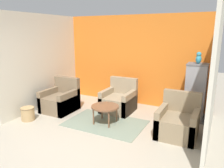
{
  "coord_description": "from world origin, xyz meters",
  "views": [
    {
      "loc": [
        2.38,
        -3.13,
        2.2
      ],
      "look_at": [
        0.0,
        1.52,
        0.94
      ],
      "focal_mm": 35.0,
      "sensor_mm": 36.0,
      "label": 1
    }
  ],
  "objects_px": {
    "armchair_right": "(178,122)",
    "birdcage": "(195,92)",
    "wicker_basket": "(28,113)",
    "armchair_left": "(60,101)",
    "potted_plant": "(172,102)",
    "coffee_table": "(105,108)",
    "parrot": "(199,58)",
    "armchair_middle": "(119,101)"
  },
  "relations": [
    {
      "from": "coffee_table",
      "to": "wicker_basket",
      "type": "distance_m",
      "value": 1.99
    },
    {
      "from": "armchair_left",
      "to": "potted_plant",
      "type": "relative_size",
      "value": 1.35
    },
    {
      "from": "wicker_basket",
      "to": "armchair_left",
      "type": "bearing_deg",
      "value": 72.77
    },
    {
      "from": "armchair_left",
      "to": "armchair_middle",
      "type": "relative_size",
      "value": 1.0
    },
    {
      "from": "coffee_table",
      "to": "potted_plant",
      "type": "relative_size",
      "value": 0.99
    },
    {
      "from": "armchair_left",
      "to": "potted_plant",
      "type": "distance_m",
      "value": 3.1
    },
    {
      "from": "parrot",
      "to": "potted_plant",
      "type": "bearing_deg",
      "value": 173.8
    },
    {
      "from": "armchair_right",
      "to": "parrot",
      "type": "height_order",
      "value": "parrot"
    },
    {
      "from": "armchair_left",
      "to": "parrot",
      "type": "height_order",
      "value": "parrot"
    },
    {
      "from": "armchair_right",
      "to": "armchair_middle",
      "type": "height_order",
      "value": "same"
    },
    {
      "from": "coffee_table",
      "to": "armchair_right",
      "type": "xyz_separation_m",
      "value": [
        1.7,
        0.17,
        -0.12
      ]
    },
    {
      "from": "birdcage",
      "to": "potted_plant",
      "type": "xyz_separation_m",
      "value": [
        -0.57,
        0.06,
        -0.37
      ]
    },
    {
      "from": "potted_plant",
      "to": "birdcage",
      "type": "bearing_deg",
      "value": -6.45
    },
    {
      "from": "coffee_table",
      "to": "birdcage",
      "type": "bearing_deg",
      "value": 34.51
    },
    {
      "from": "armchair_right",
      "to": "potted_plant",
      "type": "relative_size",
      "value": 1.35
    },
    {
      "from": "armchair_left",
      "to": "wicker_basket",
      "type": "xyz_separation_m",
      "value": [
        -0.29,
        -0.92,
        -0.11
      ]
    },
    {
      "from": "armchair_left",
      "to": "wicker_basket",
      "type": "distance_m",
      "value": 0.97
    },
    {
      "from": "armchair_middle",
      "to": "wicker_basket",
      "type": "xyz_separation_m",
      "value": [
        -1.78,
        -1.64,
        -0.11
      ]
    },
    {
      "from": "armchair_middle",
      "to": "wicker_basket",
      "type": "bearing_deg",
      "value": -137.37
    },
    {
      "from": "armchair_middle",
      "to": "potted_plant",
      "type": "xyz_separation_m",
      "value": [
        1.39,
        0.44,
        0.05
      ]
    },
    {
      "from": "coffee_table",
      "to": "armchair_right",
      "type": "bearing_deg",
      "value": 5.67
    },
    {
      "from": "potted_plant",
      "to": "wicker_basket",
      "type": "xyz_separation_m",
      "value": [
        -3.17,
        -2.07,
        -0.16
      ]
    },
    {
      "from": "parrot",
      "to": "potted_plant",
      "type": "height_order",
      "value": "parrot"
    },
    {
      "from": "coffee_table",
      "to": "potted_plant",
      "type": "bearing_deg",
      "value": 45.86
    },
    {
      "from": "armchair_right",
      "to": "birdcage",
      "type": "xyz_separation_m",
      "value": [
        0.19,
        1.13,
        0.41
      ]
    },
    {
      "from": "armchair_right",
      "to": "potted_plant",
      "type": "height_order",
      "value": "armchair_right"
    },
    {
      "from": "birdcage",
      "to": "parrot",
      "type": "bearing_deg",
      "value": 90.0
    },
    {
      "from": "coffee_table",
      "to": "parrot",
      "type": "distance_m",
      "value": 2.57
    },
    {
      "from": "coffee_table",
      "to": "birdcage",
      "type": "height_order",
      "value": "birdcage"
    },
    {
      "from": "armchair_left",
      "to": "parrot",
      "type": "distance_m",
      "value": 3.83
    },
    {
      "from": "armchair_left",
      "to": "armchair_middle",
      "type": "xyz_separation_m",
      "value": [
        1.49,
        0.72,
        0.0
      ]
    },
    {
      "from": "parrot",
      "to": "wicker_basket",
      "type": "xyz_separation_m",
      "value": [
        -3.73,
        -2.01,
        -1.39
      ]
    },
    {
      "from": "wicker_basket",
      "to": "parrot",
      "type": "bearing_deg",
      "value": 28.34
    },
    {
      "from": "birdcage",
      "to": "armchair_right",
      "type": "bearing_deg",
      "value": -99.57
    },
    {
      "from": "parrot",
      "to": "armchair_middle",
      "type": "bearing_deg",
      "value": -169.13
    },
    {
      "from": "coffee_table",
      "to": "wicker_basket",
      "type": "bearing_deg",
      "value": -158.86
    },
    {
      "from": "coffee_table",
      "to": "armchair_middle",
      "type": "height_order",
      "value": "armchair_middle"
    },
    {
      "from": "armchair_right",
      "to": "parrot",
      "type": "distance_m",
      "value": 1.72
    },
    {
      "from": "coffee_table",
      "to": "wicker_basket",
      "type": "height_order",
      "value": "coffee_table"
    },
    {
      "from": "parrot",
      "to": "wicker_basket",
      "type": "relative_size",
      "value": 0.85
    },
    {
      "from": "coffee_table",
      "to": "parrot",
      "type": "xyz_separation_m",
      "value": [
        1.89,
        1.3,
        1.16
      ]
    },
    {
      "from": "potted_plant",
      "to": "wicker_basket",
      "type": "distance_m",
      "value": 3.79
    }
  ]
}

